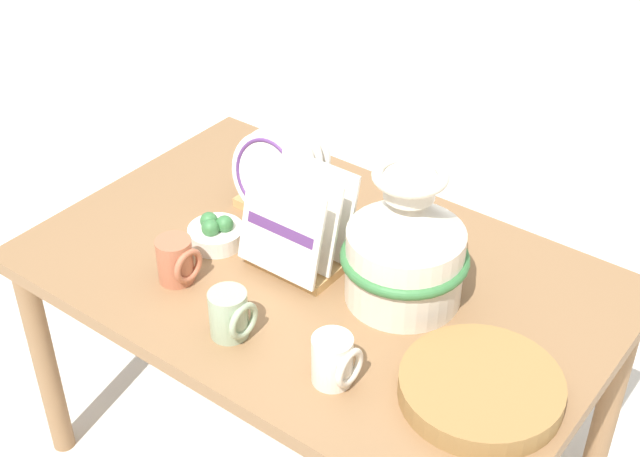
% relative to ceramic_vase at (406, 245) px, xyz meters
% --- Properties ---
extents(display_table, '(1.25, 0.81, 0.63)m').
position_rel_ceramic_vase_xyz_m(display_table, '(-0.19, -0.03, -0.20)').
color(display_table, olive).
rests_on(display_table, ground_plane).
extents(ceramic_vase, '(0.26, 0.26, 0.31)m').
position_rel_ceramic_vase_xyz_m(ceramic_vase, '(0.00, 0.00, 0.00)').
color(ceramic_vase, silver).
rests_on(ceramic_vase, display_table).
extents(dish_rack_round_plates, '(0.20, 0.17, 0.22)m').
position_rel_ceramic_vase_xyz_m(dish_rack_round_plates, '(-0.41, 0.10, -0.04)').
color(dish_rack_round_plates, tan).
rests_on(dish_rack_round_plates, display_table).
extents(dish_rack_square_plates, '(0.20, 0.17, 0.22)m').
position_rel_ceramic_vase_xyz_m(dish_rack_square_plates, '(-0.24, -0.05, -0.05)').
color(dish_rack_square_plates, tan).
rests_on(dish_rack_square_plates, display_table).
extents(wicker_charger_stack, '(0.30, 0.30, 0.04)m').
position_rel_ceramic_vase_xyz_m(wicker_charger_stack, '(0.27, -0.16, -0.11)').
color(wicker_charger_stack, olive).
rests_on(wicker_charger_stack, display_table).
extents(mug_cream_glaze, '(0.08, 0.08, 0.10)m').
position_rel_ceramic_vase_xyz_m(mug_cream_glaze, '(0.03, -0.28, -0.08)').
color(mug_cream_glaze, silver).
rests_on(mug_cream_glaze, display_table).
extents(mug_sage_glaze, '(0.08, 0.08, 0.10)m').
position_rel_ceramic_vase_xyz_m(mug_sage_glaze, '(-0.20, -0.30, -0.08)').
color(mug_sage_glaze, '#9EB28E').
rests_on(mug_sage_glaze, display_table).
extents(mug_terracotta_glaze, '(0.08, 0.08, 0.10)m').
position_rel_ceramic_vase_xyz_m(mug_terracotta_glaze, '(-0.41, -0.24, -0.08)').
color(mug_terracotta_glaze, '#B76647').
rests_on(mug_terracotta_glaze, display_table).
extents(fruit_bowl, '(0.13, 0.13, 0.07)m').
position_rel_ceramic_vase_xyz_m(fruit_bowl, '(-0.44, -0.09, -0.10)').
color(fruit_bowl, white).
rests_on(fruit_bowl, display_table).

